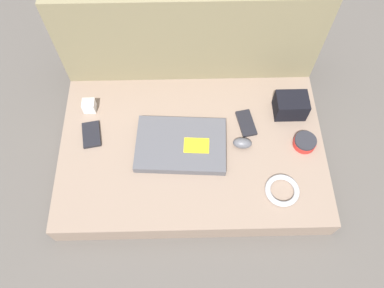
{
  "coord_description": "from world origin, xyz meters",
  "views": [
    {
      "loc": [
        -0.01,
        -0.64,
        1.31
      ],
      "look_at": [
        0.0,
        0.0,
        0.12
      ],
      "focal_mm": 35.0,
      "sensor_mm": 36.0,
      "label": 1
    }
  ],
  "objects": [
    {
      "name": "camera_pouch",
      "position": [
        0.38,
        0.14,
        0.14
      ],
      "size": [
        0.12,
        0.09,
        0.08
      ],
      "color": "black",
      "rests_on": "couch_seat"
    },
    {
      "name": "computer_mouse",
      "position": [
        0.18,
        0.0,
        0.12
      ],
      "size": [
        0.07,
        0.05,
        0.04
      ],
      "rotation": [
        0.0,
        0.0,
        -0.11
      ],
      "color": "#4C4C51",
      "rests_on": "couch_seat"
    },
    {
      "name": "charger_brick",
      "position": [
        -0.39,
        0.17,
        0.12
      ],
      "size": [
        0.05,
        0.04,
        0.05
      ],
      "color": "silver",
      "rests_on": "couch_seat"
    },
    {
      "name": "phone_silver",
      "position": [
        -0.37,
        0.06,
        0.11
      ],
      "size": [
        0.08,
        0.12,
        0.01
      ],
      "rotation": [
        0.0,
        0.0,
        0.17
      ],
      "color": "black",
      "rests_on": "couch_seat"
    },
    {
      "name": "couch_seat",
      "position": [
        0.0,
        0.0,
        0.05
      ],
      "size": [
        0.97,
        0.62,
        0.1
      ],
      "color": "#7A6656",
      "rests_on": "ground_plane"
    },
    {
      "name": "couch_backrest",
      "position": [
        0.0,
        0.41,
        0.24
      ],
      "size": [
        0.97,
        0.2,
        0.49
      ],
      "color": "#756B4C",
      "rests_on": "ground_plane"
    },
    {
      "name": "laptop",
      "position": [
        -0.04,
        0.0,
        0.12
      ],
      "size": [
        0.34,
        0.24,
        0.03
      ],
      "rotation": [
        0.0,
        0.0,
        -0.06
      ],
      "color": "#47474C",
      "rests_on": "couch_seat"
    },
    {
      "name": "ground_plane",
      "position": [
        0.0,
        0.0,
        0.0
      ],
      "size": [
        8.0,
        8.0,
        0.0
      ],
      "primitive_type": "plane",
      "color": "#4C4742"
    },
    {
      "name": "speaker_puck",
      "position": [
        0.41,
        -0.0,
        0.12
      ],
      "size": [
        0.08,
        0.08,
        0.03
      ],
      "color": "red",
      "rests_on": "couch_seat"
    },
    {
      "name": "phone_black",
      "position": [
        0.21,
        0.09,
        0.11
      ],
      "size": [
        0.07,
        0.12,
        0.01
      ],
      "rotation": [
        0.0,
        0.0,
        0.19
      ],
      "color": "black",
      "rests_on": "couch_seat"
    },
    {
      "name": "cable_coil",
      "position": [
        0.31,
        -0.18,
        0.11
      ],
      "size": [
        0.12,
        0.12,
        0.02
      ],
      "color": "#B2B2B7",
      "rests_on": "couch_seat"
    }
  ]
}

